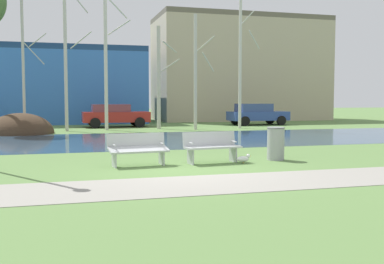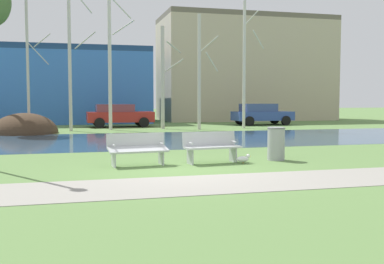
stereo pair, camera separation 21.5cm
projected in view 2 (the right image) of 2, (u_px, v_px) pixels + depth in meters
name	position (u px, v px, depth m)	size (l,w,h in m)	color
ground_plane	(134.00, 138.00, 21.14)	(120.00, 120.00, 0.00)	#5B7F42
paved_path_strip	(207.00, 184.00, 9.73)	(60.00, 2.17, 0.01)	gray
river_band	(137.00, 140.00, 20.16)	(80.00, 8.46, 0.01)	#33516B
soil_mound	(25.00, 133.00, 23.95)	(3.39, 3.42, 2.14)	#423021
bench_left	(137.00, 148.00, 12.40)	(1.65, 0.73, 0.87)	#B2B5B7
bench_right	(212.00, 146.00, 12.93)	(1.65, 0.73, 0.87)	#B2B5B7
trash_bin	(276.00, 143.00, 13.53)	(0.53, 0.53, 0.97)	#999B9E
seagull	(243.00, 159.00, 12.85)	(0.44, 0.16, 0.26)	white
birch_left	(28.00, 63.00, 24.90)	(1.31, 2.35, 7.38)	#BCB7A8
birch_center_left	(70.00, 47.00, 25.50)	(1.53, 2.68, 9.14)	beige
birch_center	(110.00, 48.00, 26.39)	(1.53, 2.67, 9.20)	beige
birch_center_right	(163.00, 76.00, 27.58)	(1.40, 2.39, 6.12)	#BCB7A8
birch_right	(200.00, 71.00, 26.79)	(1.26, 2.25, 6.69)	beige
birch_far_right	(245.00, 52.00, 27.83)	(1.33, 2.09, 9.17)	beige
parked_sedan_second_red	(119.00, 115.00, 29.41)	(4.21, 2.05, 1.45)	maroon
parked_hatch_third_blue	(261.00, 114.00, 31.64)	(4.09, 2.01, 1.46)	#2D4793
building_blue_store	(28.00, 86.00, 34.74)	(17.70, 8.33, 5.56)	#3870C6
building_beige_block	(245.00, 69.00, 39.29)	(14.25, 6.49, 8.65)	#BCAD8E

